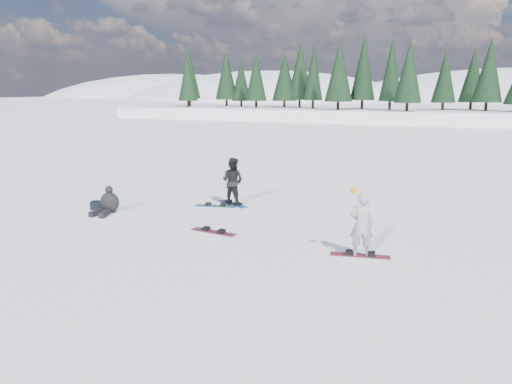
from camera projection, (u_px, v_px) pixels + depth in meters
ground at (302, 236)px, 14.42m from camera, size 420.00×420.00×0.00m
alpine_backdrop at (426, 137)px, 191.81m from camera, size 412.50×227.00×53.20m
snowboarder_woman at (361, 224)px, 12.54m from camera, size 0.71×0.59×1.80m
snowboarder_man at (233, 181)px, 18.21m from camera, size 0.89×0.72×1.75m
seated_rider at (109, 203)px, 17.05m from camera, size 0.76×1.16×0.94m
gear_bag at (98, 205)px, 17.60m from camera, size 0.51×0.41×0.30m
snowboard_woman at (360, 256)px, 12.70m from camera, size 1.53×0.54×0.03m
snowboard_man at (233, 204)px, 18.39m from camera, size 1.45×0.98×0.03m
snowboard_loose_c at (216, 206)px, 18.07m from camera, size 1.52×0.61×0.03m
snowboard_loose_b at (214, 232)px, 14.80m from camera, size 1.52×0.49×0.03m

